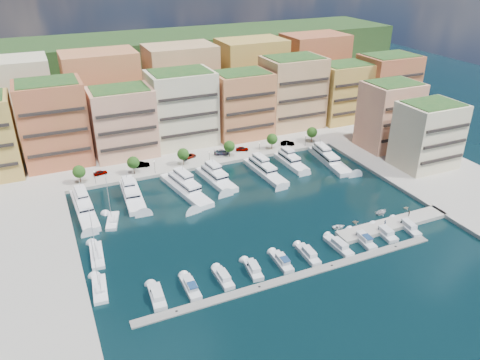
% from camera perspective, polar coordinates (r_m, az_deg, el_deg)
% --- Properties ---
extents(ground, '(400.00, 400.00, 0.00)m').
position_cam_1_polar(ground, '(126.97, 1.26, -3.70)').
color(ground, black).
rests_on(ground, ground).
extents(north_quay, '(220.00, 64.00, 2.00)m').
position_cam_1_polar(north_quay, '(179.57, -7.22, 5.47)').
color(north_quay, '#9E998E').
rests_on(north_quay, ground).
extents(east_quay, '(34.00, 76.00, 2.00)m').
position_cam_1_polar(east_quay, '(155.87, 23.71, -0.06)').
color(east_quay, '#9E998E').
rests_on(east_quay, ground).
extents(hillside, '(240.00, 40.00, 58.00)m').
position_cam_1_polar(hillside, '(223.63, -10.98, 9.45)').
color(hillside, '#203C18').
rests_on(hillside, ground).
extents(south_pontoon, '(72.00, 2.20, 0.35)m').
position_cam_1_polar(south_pontoon, '(103.95, 6.92, -11.64)').
color(south_pontoon, gray).
rests_on(south_pontoon, ground).
extents(finger_pier, '(32.00, 5.00, 2.00)m').
position_cam_1_polar(finger_pier, '(126.41, 18.12, -5.31)').
color(finger_pier, '#9E998E').
rests_on(finger_pier, ground).
extents(apartment_1, '(20.00, 16.50, 26.80)m').
position_cam_1_polar(apartment_1, '(159.00, -21.76, 6.44)').
color(apartment_1, '#C05A40').
rests_on(apartment_1, north_quay).
extents(apartment_2, '(20.00, 15.50, 22.80)m').
position_cam_1_polar(apartment_2, '(159.56, -14.09, 6.86)').
color(apartment_2, '#EEB084').
rests_on(apartment_2, north_quay).
extents(apartment_3, '(22.00, 16.50, 25.80)m').
position_cam_1_polar(apartment_3, '(165.42, -7.10, 8.70)').
color(apartment_3, beige).
rests_on(apartment_3, north_quay).
extents(apartment_4, '(20.00, 15.50, 23.80)m').
position_cam_1_polar(apartment_4, '(171.28, 0.24, 9.18)').
color(apartment_4, '#D5794F').
rests_on(apartment_4, north_quay).
extents(apartment_5, '(22.00, 16.50, 26.80)m').
position_cam_1_polar(apartment_5, '(182.28, 6.40, 10.58)').
color(apartment_5, '#E8AD7B').
rests_on(apartment_5, north_quay).
extents(apartment_6, '(20.00, 15.50, 22.80)m').
position_cam_1_polar(apartment_6, '(192.97, 12.44, 10.41)').
color(apartment_6, tan).
rests_on(apartment_6, north_quay).
extents(apartment_7, '(22.00, 16.50, 24.80)m').
position_cam_1_polar(apartment_7, '(203.45, 17.47, 10.93)').
color(apartment_7, '#C05A40').
rests_on(apartment_7, north_quay).
extents(apartment_east_a, '(18.00, 14.50, 22.80)m').
position_cam_1_polar(apartment_east_a, '(169.57, 17.76, 7.55)').
color(apartment_east_a, '#EEB084').
rests_on(apartment_east_a, east_quay).
extents(apartment_east_b, '(18.00, 14.50, 20.80)m').
position_cam_1_polar(apartment_east_b, '(157.79, 21.89, 5.10)').
color(apartment_east_b, beige).
rests_on(apartment_east_b, east_quay).
extents(backblock_0, '(26.00, 18.00, 30.00)m').
position_cam_1_polar(backblock_0, '(179.72, -25.87, 8.42)').
color(backblock_0, beige).
rests_on(backblock_0, north_quay).
extents(backblock_1, '(26.00, 18.00, 30.00)m').
position_cam_1_polar(backblock_1, '(180.92, -16.36, 10.12)').
color(backblock_1, '#D5794F').
rests_on(backblock_1, north_quay).
extents(backblock_2, '(26.00, 18.00, 30.00)m').
position_cam_1_polar(backblock_2, '(186.98, -7.14, 11.49)').
color(backblock_2, '#E8AD7B').
rests_on(backblock_2, north_quay).
extents(backblock_3, '(26.00, 18.00, 30.00)m').
position_cam_1_polar(backblock_3, '(197.47, 1.37, 12.49)').
color(backblock_3, tan).
rests_on(backblock_3, north_quay).
extents(backblock_4, '(26.00, 18.00, 30.00)m').
position_cam_1_polar(backblock_4, '(211.72, 8.94, 13.15)').
color(backblock_4, '#C05A40').
rests_on(backblock_4, north_quay).
extents(tree_0, '(3.80, 3.80, 5.65)m').
position_cam_1_polar(tree_0, '(145.33, -19.03, 0.97)').
color(tree_0, '#473323').
rests_on(tree_0, north_quay).
extents(tree_1, '(3.80, 3.80, 5.65)m').
position_cam_1_polar(tree_1, '(146.99, -12.89, 2.09)').
color(tree_1, '#473323').
rests_on(tree_1, north_quay).
extents(tree_2, '(3.80, 3.80, 5.65)m').
position_cam_1_polar(tree_2, '(150.35, -6.95, 3.16)').
color(tree_2, '#473323').
rests_on(tree_2, north_quay).
extents(tree_3, '(3.80, 3.80, 5.65)m').
position_cam_1_polar(tree_3, '(155.29, -1.31, 4.13)').
color(tree_3, '#473323').
rests_on(tree_3, north_quay).
extents(tree_4, '(3.80, 3.80, 5.65)m').
position_cam_1_polar(tree_4, '(161.67, 3.94, 5.00)').
color(tree_4, '#473323').
rests_on(tree_4, north_quay).
extents(tree_5, '(3.80, 3.80, 5.65)m').
position_cam_1_polar(tree_5, '(169.32, 8.77, 5.76)').
color(tree_5, '#473323').
rests_on(tree_5, north_quay).
extents(lamppost_0, '(0.30, 0.30, 4.20)m').
position_cam_1_polar(lamppost_0, '(143.87, -17.31, 0.57)').
color(lamppost_0, black).
rests_on(lamppost_0, north_quay).
extents(lamppost_1, '(0.30, 0.30, 4.20)m').
position_cam_1_polar(lamppost_1, '(146.37, -10.38, 1.84)').
color(lamppost_1, black).
rests_on(lamppost_1, north_quay).
extents(lamppost_2, '(0.30, 0.30, 4.20)m').
position_cam_1_polar(lamppost_2, '(151.00, -3.77, 3.03)').
color(lamppost_2, black).
rests_on(lamppost_2, north_quay).
extents(lamppost_3, '(0.30, 0.30, 4.20)m').
position_cam_1_polar(lamppost_3, '(157.55, 2.38, 4.09)').
color(lamppost_3, black).
rests_on(lamppost_3, north_quay).
extents(lamppost_4, '(0.30, 0.30, 4.20)m').
position_cam_1_polar(lamppost_4, '(165.81, 7.99, 5.02)').
color(lamppost_4, black).
rests_on(lamppost_4, north_quay).
extents(yacht_0, '(5.16, 23.56, 7.30)m').
position_cam_1_polar(yacht_0, '(133.16, -18.53, -3.07)').
color(yacht_0, white).
rests_on(yacht_0, ground).
extents(yacht_1, '(6.00, 20.00, 7.30)m').
position_cam_1_polar(yacht_1, '(135.93, -13.02, -1.74)').
color(yacht_1, white).
rests_on(yacht_1, ground).
extents(yacht_2, '(9.17, 24.57, 7.30)m').
position_cam_1_polar(yacht_2, '(137.14, -6.78, -0.87)').
color(yacht_2, white).
rests_on(yacht_2, ground).
extents(yacht_3, '(7.28, 19.01, 7.30)m').
position_cam_1_polar(yacht_3, '(142.31, -3.05, 0.35)').
color(yacht_3, white).
rests_on(yacht_3, ground).
extents(yacht_4, '(5.76, 21.66, 7.30)m').
position_cam_1_polar(yacht_4, '(147.06, 2.95, 1.21)').
color(yacht_4, white).
rests_on(yacht_4, ground).
extents(yacht_5, '(4.70, 15.87, 7.30)m').
position_cam_1_polar(yacht_5, '(153.95, 6.16, 2.34)').
color(yacht_5, white).
rests_on(yacht_5, ground).
extents(yacht_6, '(7.26, 23.38, 7.30)m').
position_cam_1_polar(yacht_6, '(157.67, 10.70, 2.62)').
color(yacht_6, white).
rests_on(yacht_6, ground).
extents(cruiser_0, '(3.18, 8.14, 2.55)m').
position_cam_1_polar(cruiser_0, '(98.88, -10.07, -13.82)').
color(cruiser_0, silver).
rests_on(cruiser_0, ground).
extents(cruiser_1, '(2.51, 8.23, 2.66)m').
position_cam_1_polar(cruiser_1, '(100.16, -6.06, -12.88)').
color(cruiser_1, silver).
rests_on(cruiser_1, ground).
extents(cruiser_2, '(2.44, 7.62, 2.55)m').
position_cam_1_polar(cruiser_2, '(102.05, -2.06, -11.87)').
color(cruiser_2, silver).
rests_on(cruiser_2, ground).
extents(cruiser_3, '(3.22, 7.57, 2.55)m').
position_cam_1_polar(cruiser_3, '(104.33, 1.64, -10.88)').
color(cruiser_3, silver).
rests_on(cruiser_3, ground).
extents(cruiser_4, '(2.80, 8.01, 2.66)m').
position_cam_1_polar(cruiser_4, '(106.97, 5.12, -9.90)').
color(cruiser_4, silver).
rests_on(cruiser_4, ground).
extents(cruiser_5, '(2.69, 8.40, 2.55)m').
position_cam_1_polar(cruiser_5, '(109.99, 8.32, -8.97)').
color(cruiser_5, silver).
rests_on(cruiser_5, ground).
extents(cruiser_6, '(2.90, 9.03, 2.55)m').
position_cam_1_polar(cruiser_6, '(114.06, 11.93, -7.88)').
color(cruiser_6, silver).
rests_on(cruiser_6, ground).
extents(cruiser_7, '(3.02, 9.13, 2.66)m').
position_cam_1_polar(cruiser_7, '(117.77, 14.73, -7.00)').
color(cruiser_7, silver).
rests_on(cruiser_7, ground).
extents(cruiser_8, '(3.25, 7.99, 2.55)m').
position_cam_1_polar(cruiser_8, '(121.65, 17.22, -6.20)').
color(cruiser_8, silver).
rests_on(cruiser_8, ground).
extents(cruiser_9, '(3.41, 9.13, 2.55)m').
position_cam_1_polar(cruiser_9, '(126.05, 19.73, -5.39)').
color(cruiser_9, silver).
rests_on(cruiser_9, ground).
extents(sailboat_1, '(3.60, 10.75, 13.20)m').
position_cam_1_polar(sailboat_1, '(113.70, -17.04, -8.83)').
color(sailboat_1, white).
rests_on(sailboat_1, ground).
extents(sailboat_2, '(4.92, 9.09, 13.20)m').
position_cam_1_polar(sailboat_2, '(125.76, -15.27, -4.89)').
color(sailboat_2, white).
rests_on(sailboat_2, ground).
extents(sailboat_0, '(3.63, 9.30, 13.20)m').
position_cam_1_polar(sailboat_0, '(103.59, -16.70, -12.69)').
color(sailboat_0, white).
rests_on(sailboat_0, ground).
extents(tender_3, '(1.72, 1.56, 0.79)m').
position_cam_1_polar(tender_3, '(135.10, 19.57, -3.20)').
color(tender_3, beige).
rests_on(tender_3, ground).
extents(tender_2, '(4.54, 3.79, 0.81)m').
position_cam_1_polar(tender_2, '(130.98, 16.89, -3.74)').
color(tender_2, silver).
rests_on(tender_2, ground).
extents(tender_0, '(3.60, 2.67, 0.72)m').
position_cam_1_polar(tender_0, '(121.70, 11.96, -5.60)').
color(tender_0, white).
rests_on(tender_0, ground).
extents(tender_1, '(2.12, 2.00, 0.88)m').
position_cam_1_polar(tender_1, '(124.63, 13.88, -4.95)').
color(tender_1, beige).
rests_on(tender_1, ground).
extents(car_0, '(4.39, 2.33, 1.42)m').
position_cam_1_polar(car_0, '(150.12, -16.66, 0.87)').
color(car_0, gray).
rests_on(car_0, north_quay).
extents(car_1, '(5.22, 2.41, 1.66)m').
position_cam_1_polar(car_1, '(152.21, -11.90, 1.86)').
color(car_1, gray).
rests_on(car_1, north_quay).
extents(car_2, '(5.68, 4.02, 1.44)m').
position_cam_1_polar(car_2, '(156.34, -6.25, 2.93)').
color(car_2, gray).
rests_on(car_2, north_quay).
extents(car_3, '(5.81, 3.24, 1.59)m').
position_cam_1_polar(car_3, '(158.39, -2.20, 3.42)').
color(car_3, gray).
rests_on(car_3, north_quay).
extents(car_4, '(4.63, 3.15, 1.46)m').
position_cam_1_polar(car_4, '(161.08, 0.27, 3.83)').
color(car_4, gray).
rests_on(car_4, north_quay).
extents(car_5, '(5.19, 3.21, 1.61)m').
position_cam_1_polar(car_5, '(166.51, 5.81, 4.49)').
color(car_5, gray).
rests_on(car_5, north_quay).
extents(person_0, '(0.52, 0.71, 1.78)m').
position_cam_1_polar(person_0, '(123.19, 17.27, -5.03)').
color(person_0, '#243048').
rests_on(person_0, finger_pier).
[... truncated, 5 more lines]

